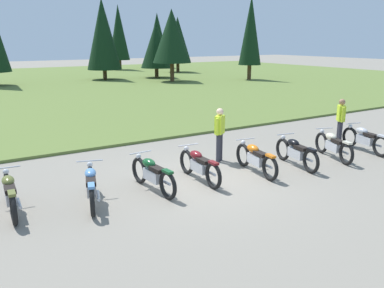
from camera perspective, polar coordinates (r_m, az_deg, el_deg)
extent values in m
plane|color=gray|center=(10.94, 1.69, -5.23)|extent=(140.00, 140.00, 0.00)
cube|color=#5B7033|center=(35.82, -23.13, 7.45)|extent=(80.00, 44.00, 0.10)
cylinder|color=#47331E|center=(40.40, -4.98, 9.88)|extent=(0.36, 0.36, 1.04)
cone|color=black|center=(40.28, -5.06, 13.67)|extent=(3.01, 3.01, 4.30)
cylinder|color=#47331E|center=(36.52, -2.81, 9.97)|extent=(0.36, 0.36, 1.73)
cone|color=black|center=(36.42, -2.87, 14.91)|extent=(3.37, 3.37, 4.55)
cylinder|color=#47331E|center=(47.24, -1.99, 10.66)|extent=(0.36, 0.36, 1.19)
cone|color=black|center=(47.14, -2.03, 14.41)|extent=(3.03, 3.03, 4.99)
cylinder|color=#47331E|center=(55.15, -4.82, 11.33)|extent=(0.36, 0.36, 1.51)
cone|color=black|center=(55.08, -4.90, 15.01)|extent=(2.70, 2.70, 5.58)
cylinder|color=#47331E|center=(38.52, 8.03, 9.88)|extent=(0.36, 0.36, 1.45)
cone|color=black|center=(38.41, 8.23, 15.49)|extent=(2.05, 2.05, 6.09)
cylinder|color=#47331E|center=(39.07, -12.11, 9.45)|extent=(0.36, 0.36, 1.02)
cone|color=black|center=(38.94, -12.41, 14.84)|extent=(3.11, 3.11, 6.33)
cylinder|color=#47331E|center=(51.75, -10.06, 10.84)|extent=(0.36, 0.36, 1.30)
cone|color=black|center=(51.67, -10.26, 15.16)|extent=(2.49, 2.49, 6.51)
torus|color=black|center=(10.40, -24.45, -5.59)|extent=(0.15, 0.71, 0.70)
torus|color=black|center=(9.09, -23.77, -8.35)|extent=(0.15, 0.71, 0.70)
cube|color=silver|center=(9.73, -24.16, -6.60)|extent=(0.25, 0.65, 0.28)
ellipsoid|color=brown|center=(9.81, -24.42, -4.73)|extent=(0.29, 0.50, 0.22)
cube|color=black|center=(9.45, -24.19, -5.80)|extent=(0.25, 0.49, 0.10)
cube|color=brown|center=(8.97, -23.99, -6.34)|extent=(0.16, 0.33, 0.06)
cylinder|color=silver|center=(10.16, -24.70, -3.06)|extent=(0.62, 0.08, 0.03)
sphere|color=silver|center=(10.31, -24.68, -3.57)|extent=(0.14, 0.14, 0.14)
cylinder|color=silver|center=(9.49, -23.11, -7.66)|extent=(0.11, 0.55, 0.07)
torus|color=black|center=(10.31, -14.03, -4.87)|extent=(0.31, 0.70, 0.70)
torus|color=black|center=(9.00, -13.84, -7.74)|extent=(0.31, 0.70, 0.70)
cube|color=silver|center=(9.63, -13.96, -5.93)|extent=(0.38, 0.67, 0.28)
ellipsoid|color=#598CC6|center=(9.71, -14.08, -4.02)|extent=(0.39, 0.54, 0.22)
cube|color=black|center=(9.35, -14.01, -5.12)|extent=(0.35, 0.52, 0.10)
cube|color=#598CC6|center=(8.88, -13.97, -5.70)|extent=(0.23, 0.35, 0.06)
cylinder|color=silver|center=(10.06, -14.19, -2.31)|extent=(0.60, 0.22, 0.03)
sphere|color=silver|center=(10.21, -14.16, -2.82)|extent=(0.14, 0.14, 0.14)
cylinder|color=silver|center=(9.39, -13.02, -7.07)|extent=(0.23, 0.55, 0.07)
torus|color=black|center=(10.79, -7.41, -3.68)|extent=(0.14, 0.70, 0.70)
torus|color=black|center=(9.64, -3.42, -5.80)|extent=(0.14, 0.70, 0.70)
cube|color=silver|center=(10.19, -5.53, -4.42)|extent=(0.24, 0.65, 0.28)
ellipsoid|color=#144C23|center=(10.26, -6.08, -2.67)|extent=(0.29, 0.49, 0.22)
cube|color=black|center=(9.94, -4.92, -3.55)|extent=(0.25, 0.49, 0.10)
cube|color=#144C23|center=(9.53, -3.45, -3.88)|extent=(0.16, 0.33, 0.06)
cylinder|color=silver|center=(10.56, -7.24, -1.18)|extent=(0.62, 0.07, 0.03)
sphere|color=silver|center=(10.70, -7.52, -1.71)|extent=(0.14, 0.14, 0.14)
cylinder|color=silver|center=(10.05, -3.96, -5.26)|extent=(0.10, 0.55, 0.07)
torus|color=black|center=(11.44, -0.75, -2.50)|extent=(0.13, 0.70, 0.70)
torus|color=black|center=(10.29, 3.02, -4.47)|extent=(0.13, 0.70, 0.70)
cube|color=silver|center=(10.84, 1.03, -3.18)|extent=(0.23, 0.65, 0.28)
ellipsoid|color=maroon|center=(10.91, 0.56, -1.53)|extent=(0.28, 0.49, 0.22)
cube|color=black|center=(10.60, 1.64, -2.36)|extent=(0.24, 0.49, 0.10)
cube|color=maroon|center=(10.19, 3.04, -2.66)|extent=(0.16, 0.33, 0.06)
cylinder|color=silver|center=(11.22, -0.52, -0.14)|extent=(0.62, 0.06, 0.03)
sphere|color=silver|center=(11.35, -0.81, -0.64)|extent=(0.14, 0.14, 0.14)
cylinder|color=silver|center=(10.70, 2.50, -4.00)|extent=(0.10, 0.55, 0.07)
torus|color=black|center=(12.19, 7.18, -1.54)|extent=(0.20, 0.71, 0.70)
torus|color=black|center=(11.07, 10.91, -3.34)|extent=(0.20, 0.71, 0.70)
cube|color=silver|center=(11.61, 8.96, -2.16)|extent=(0.29, 0.66, 0.28)
ellipsoid|color=orange|center=(11.68, 8.54, -0.62)|extent=(0.33, 0.51, 0.22)
cube|color=black|center=(11.38, 9.60, -1.39)|extent=(0.29, 0.51, 0.10)
cube|color=orange|center=(10.98, 10.99, -1.65)|extent=(0.19, 0.34, 0.06)
cylinder|color=silver|center=(11.98, 7.50, 0.69)|extent=(0.62, 0.12, 0.03)
sphere|color=silver|center=(12.11, 7.18, 0.21)|extent=(0.14, 0.14, 0.14)
cylinder|color=silver|center=(11.48, 10.34, -2.94)|extent=(0.15, 0.55, 0.07)
torus|color=black|center=(13.05, 12.64, -0.72)|extent=(0.23, 0.71, 0.70)
torus|color=black|center=(11.96, 16.36, -2.34)|extent=(0.23, 0.71, 0.70)
cube|color=silver|center=(12.48, 14.43, -1.28)|extent=(0.32, 0.67, 0.28)
ellipsoid|color=black|center=(12.55, 14.04, 0.16)|extent=(0.35, 0.52, 0.22)
cube|color=black|center=(12.26, 15.09, -0.54)|extent=(0.31, 0.51, 0.10)
cube|color=black|center=(11.87, 16.48, -0.77)|extent=(0.20, 0.34, 0.06)
cylinder|color=silver|center=(12.85, 13.01, 1.37)|extent=(0.61, 0.15, 0.03)
sphere|color=silver|center=(12.97, 12.68, 0.92)|extent=(0.14, 0.14, 0.14)
cylinder|color=silver|center=(12.36, 15.74, -2.00)|extent=(0.17, 0.55, 0.07)
torus|color=black|center=(14.23, 17.72, 0.19)|extent=(0.32, 0.70, 0.70)
torus|color=black|center=(13.10, 20.86, -1.28)|extent=(0.32, 0.70, 0.70)
cube|color=silver|center=(13.64, 19.24, -0.31)|extent=(0.39, 0.67, 0.28)
ellipsoid|color=beige|center=(13.73, 18.93, 1.00)|extent=(0.40, 0.54, 0.22)
cube|color=black|center=(13.41, 19.82, 0.37)|extent=(0.36, 0.53, 0.10)
cube|color=beige|center=(13.01, 20.99, 0.17)|extent=(0.24, 0.35, 0.06)
cylinder|color=silver|center=(14.03, 18.08, 2.11)|extent=(0.60, 0.23, 0.03)
sphere|color=silver|center=(14.16, 17.79, 1.70)|extent=(0.14, 0.14, 0.14)
cylinder|color=silver|center=(13.50, 20.38, -1.00)|extent=(0.24, 0.54, 0.07)
torus|color=black|center=(15.39, 21.28, 0.92)|extent=(0.23, 0.71, 0.70)
torus|color=black|center=(14.43, 25.02, -0.30)|extent=(0.23, 0.71, 0.70)
cube|color=silver|center=(14.89, 23.11, 0.52)|extent=(0.31, 0.67, 0.28)
ellipsoid|color=#B7B7BC|center=(14.95, 22.73, 1.72)|extent=(0.34, 0.52, 0.22)
cube|color=black|center=(14.69, 23.79, 1.16)|extent=(0.30, 0.51, 0.10)
cube|color=#B7B7BC|center=(14.36, 25.16, 1.01)|extent=(0.20, 0.34, 0.06)
cylinder|color=silver|center=(15.21, 21.71, 2.71)|extent=(0.62, 0.15, 0.03)
sphere|color=silver|center=(15.32, 21.36, 2.32)|extent=(0.14, 0.14, 0.14)
cylinder|color=silver|center=(14.81, 24.26, -0.07)|extent=(0.17, 0.55, 0.07)
cylinder|color=#2D2D38|center=(15.56, 19.90, 1.53)|extent=(0.14, 0.14, 0.88)
cylinder|color=#2D2D38|center=(15.39, 20.06, 1.38)|extent=(0.14, 0.14, 0.88)
cube|color=#C6E52D|center=(15.34, 20.21, 4.08)|extent=(0.40, 0.42, 0.56)
sphere|color=#9E7051|center=(15.28, 20.34, 5.55)|extent=(0.22, 0.22, 0.22)
cylinder|color=#C6E52D|center=(15.56, 20.00, 4.16)|extent=(0.09, 0.09, 0.52)
cylinder|color=#C6E52D|center=(15.12, 20.41, 3.84)|extent=(0.09, 0.09, 0.52)
cylinder|color=#2D2D38|center=(12.70, 3.99, -0.39)|extent=(0.14, 0.14, 0.88)
cylinder|color=#2D2D38|center=(12.54, 3.72, -0.59)|extent=(0.14, 0.14, 0.88)
cube|color=#C6E52D|center=(12.45, 3.91, 2.72)|extent=(0.42, 0.39, 0.56)
sphere|color=beige|center=(12.38, 3.94, 4.53)|extent=(0.22, 0.22, 0.22)
cylinder|color=#C6E52D|center=(12.67, 4.25, 2.82)|extent=(0.09, 0.09, 0.52)
cylinder|color=#C6E52D|center=(12.25, 3.56, 2.42)|extent=(0.09, 0.09, 0.52)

